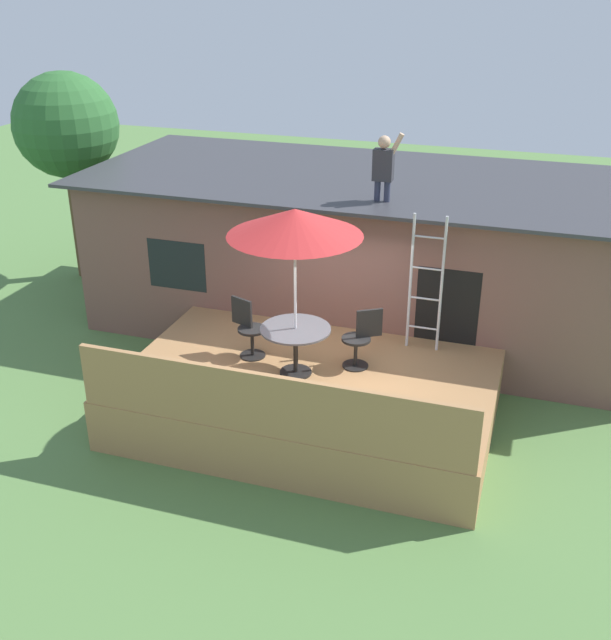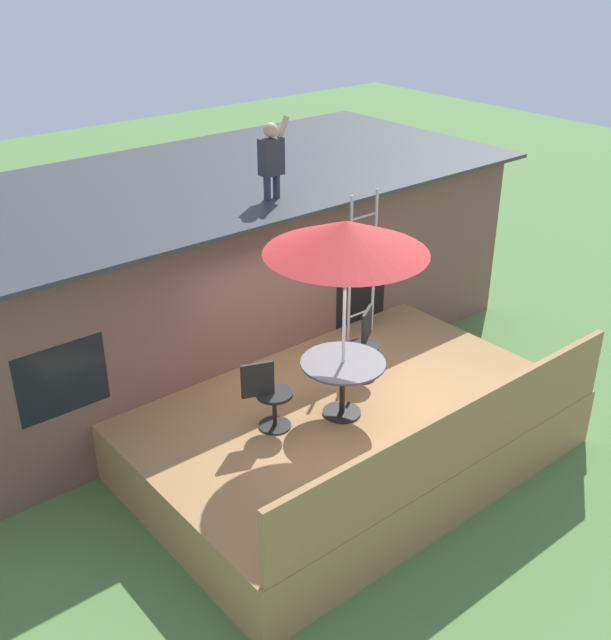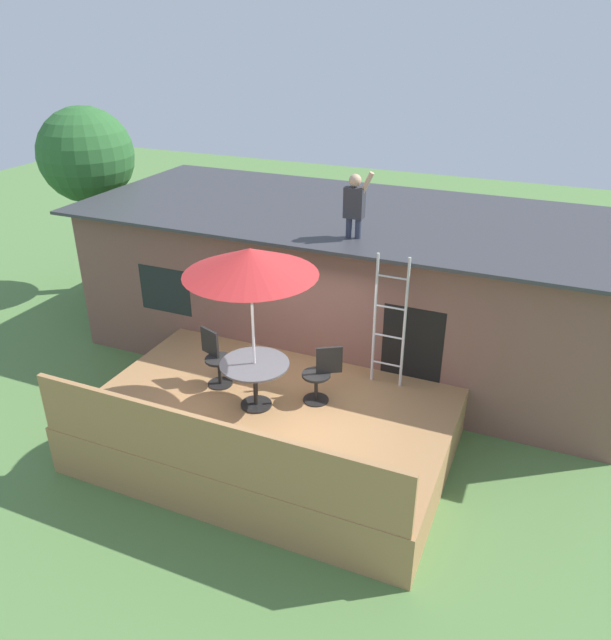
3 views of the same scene
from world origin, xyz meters
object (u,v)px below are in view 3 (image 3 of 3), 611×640
at_px(backyard_tree, 86,157).
at_px(person_figure, 355,202).
at_px(patio_table, 255,372).
at_px(patio_chair_left, 216,358).
at_px(step_ladder, 389,322).
at_px(patio_chair_right, 321,375).
at_px(patio_umbrella, 250,262).

bearing_deg(backyard_tree, person_figure, -15.00).
bearing_deg(patio_table, patio_chair_left, 159.14).
xyz_separation_m(patio_table, patio_chair_left, (-0.88, 0.34, -0.13)).
height_order(step_ladder, patio_chair_right, step_ladder).
bearing_deg(patio_umbrella, patio_table, 180.00).
bearing_deg(patio_table, person_figure, 72.80).
height_order(patio_table, backyard_tree, backyard_tree).
bearing_deg(step_ladder, patio_table, -139.10).
bearing_deg(patio_umbrella, backyard_tree, 146.92).
height_order(patio_umbrella, step_ladder, patio_umbrella).
bearing_deg(step_ladder, patio_chair_right, -131.35).
xyz_separation_m(patio_chair_left, backyard_tree, (-5.58, 3.88, 2.03)).
bearing_deg(backyard_tree, patio_umbrella, -33.08).
distance_m(patio_umbrella, patio_chair_right, 2.14).
height_order(patio_table, patio_chair_right, patio_chair_right).
height_order(patio_umbrella, person_figure, person_figure).
xyz_separation_m(patio_umbrella, person_figure, (0.71, 2.29, 0.34)).
relative_size(patio_table, patio_chair_right, 1.13).
relative_size(step_ladder, patio_chair_right, 2.39).
distance_m(patio_table, patio_umbrella, 1.76).
bearing_deg(backyard_tree, patio_chair_left, -34.77).
height_order(patio_chair_left, patio_chair_right, same).
relative_size(patio_umbrella, person_figure, 2.29).
relative_size(patio_chair_left, patio_chair_right, 1.00).
relative_size(patio_table, patio_chair_left, 1.13).
relative_size(patio_umbrella, patio_chair_right, 2.76).
height_order(step_ladder, patio_chair_left, step_ladder).
bearing_deg(step_ladder, patio_umbrella, -139.10).
bearing_deg(person_figure, patio_umbrella, -107.20).
relative_size(patio_table, backyard_tree, 0.24).
height_order(person_figure, patio_chair_left, person_figure).
bearing_deg(person_figure, patio_chair_right, -85.35).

